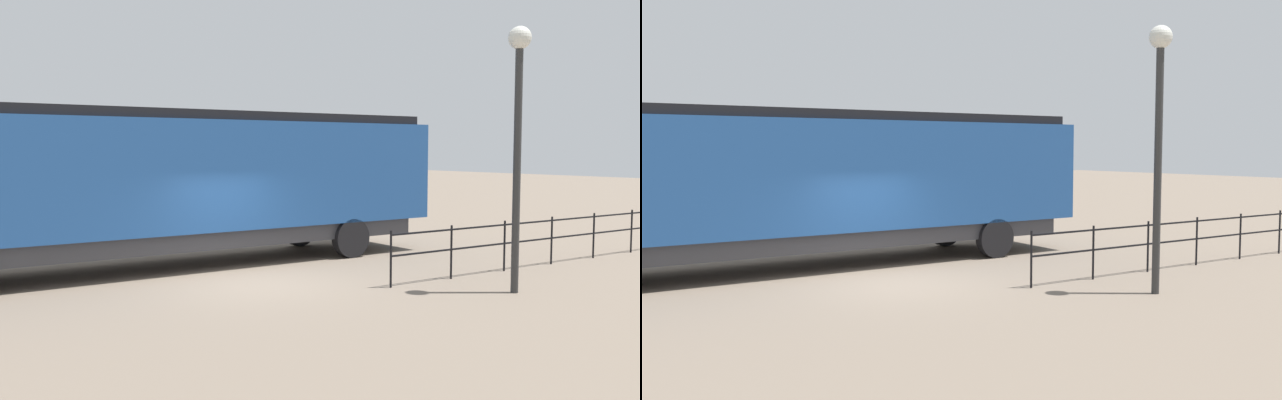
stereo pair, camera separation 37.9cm
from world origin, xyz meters
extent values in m
plane|color=#756656|center=(0.00, 0.00, 0.00)|extent=(120.00, 120.00, 0.00)
cube|color=navy|center=(-3.21, -0.87, 2.38)|extent=(3.05, 15.24, 2.76)
cube|color=black|center=(-3.21, 5.41, 1.97)|extent=(2.93, 2.67, 1.93)
cube|color=black|center=(-3.21, -0.87, 3.88)|extent=(2.75, 14.63, 0.24)
cube|color=#38383D|center=(-3.21, -0.87, 0.78)|extent=(2.75, 14.02, 0.45)
cylinder|color=black|center=(-4.59, 4.00, 0.55)|extent=(0.30, 1.10, 1.10)
cylinder|color=black|center=(-1.84, 4.00, 0.55)|extent=(0.30, 1.10, 1.10)
cylinder|color=#2D2D2D|center=(3.86, 4.12, 2.59)|extent=(0.16, 0.16, 5.18)
sphere|color=silver|center=(3.86, 4.12, 5.33)|extent=(0.48, 0.48, 0.48)
cube|color=black|center=(2.01, 7.75, 1.16)|extent=(0.04, 10.96, 0.04)
cube|color=black|center=(2.01, 7.75, 0.69)|extent=(0.04, 10.96, 0.04)
cylinder|color=black|center=(2.01, 2.27, 0.63)|extent=(0.05, 0.05, 1.26)
cylinder|color=black|center=(2.01, 4.10, 0.63)|extent=(0.05, 0.05, 1.26)
cylinder|color=black|center=(2.01, 5.93, 0.63)|extent=(0.05, 0.05, 1.26)
cylinder|color=black|center=(2.01, 7.75, 0.63)|extent=(0.05, 0.05, 1.26)
cylinder|color=black|center=(2.01, 9.58, 0.63)|extent=(0.05, 0.05, 1.26)
cylinder|color=black|center=(2.01, 11.41, 0.63)|extent=(0.05, 0.05, 1.26)
camera|label=1|loc=(13.34, -7.15, 3.04)|focal=37.97mm
camera|label=2|loc=(13.54, -6.83, 3.04)|focal=37.97mm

